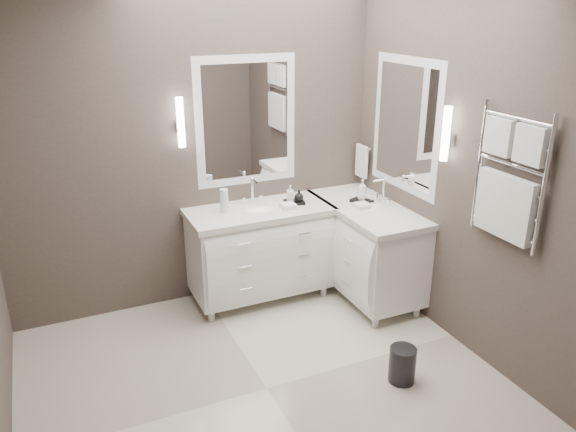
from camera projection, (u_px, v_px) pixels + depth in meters
name	position (u px, v px, depth m)	size (l,w,h in m)	color
floor	(267.00, 389.00, 3.87)	(3.20, 3.00, 0.01)	beige
wall_back	(196.00, 149.00, 4.67)	(3.20, 0.01, 2.70)	#433A35
wall_front	(414.00, 328.00, 2.11)	(3.20, 0.01, 2.70)	#433A35
wall_right	(471.00, 173.00, 4.01)	(0.01, 3.00, 2.70)	#433A35
vanity_back	(260.00, 247.00, 4.91)	(1.24, 0.59, 0.97)	white
vanity_right	(365.00, 244.00, 4.98)	(0.59, 1.24, 0.97)	white
mirror_back	(246.00, 121.00, 4.76)	(0.90, 0.02, 1.10)	white
mirror_right	(405.00, 125.00, 4.61)	(0.02, 0.90, 1.10)	white
sconce_back	(181.00, 123.00, 4.47)	(0.06, 0.06, 0.40)	white
sconce_right	(446.00, 135.00, 4.08)	(0.06, 0.06, 0.40)	white
towel_bar_corner	(362.00, 160.00, 5.22)	(0.03, 0.22, 0.30)	white
towel_ladder	(508.00, 184.00, 3.63)	(0.06, 0.58, 0.90)	white
waste_bin	(402.00, 365.00, 3.91)	(0.19, 0.19, 0.26)	black
amenity_tray_back	(294.00, 202.00, 4.90)	(0.17, 0.13, 0.03)	black
amenity_tray_right	(362.00, 201.00, 4.92)	(0.13, 0.17, 0.03)	black
water_bottle	(224.00, 201.00, 4.67)	(0.07, 0.07, 0.20)	silver
soap_bottle_a	(290.00, 193.00, 4.87)	(0.06, 0.06, 0.13)	white
soap_bottle_b	(299.00, 196.00, 4.86)	(0.08, 0.08, 0.10)	black
soap_bottle_c	(362.00, 190.00, 4.88)	(0.07, 0.07, 0.18)	white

